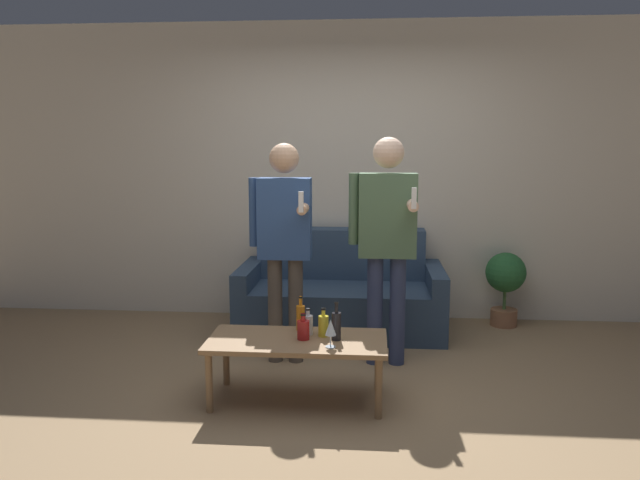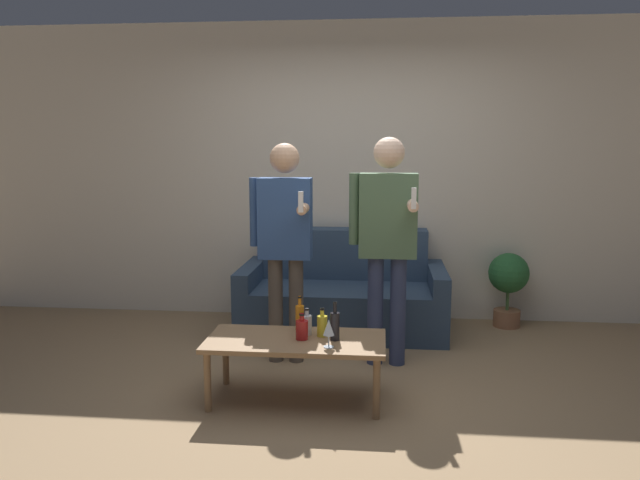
{
  "view_description": "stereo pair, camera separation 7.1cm",
  "coord_description": "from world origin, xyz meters",
  "px_view_note": "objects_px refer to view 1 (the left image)",
  "views": [
    {
      "loc": [
        0.21,
        -3.76,
        1.62
      ],
      "look_at": [
        -0.15,
        0.51,
        0.95
      ],
      "focal_mm": 35.0,
      "sensor_mm": 36.0,
      "label": 1
    },
    {
      "loc": [
        0.28,
        -3.75,
        1.62
      ],
      "look_at": [
        -0.15,
        0.51,
        0.95
      ],
      "focal_mm": 35.0,
      "sensor_mm": 36.0,
      "label": 2
    }
  ],
  "objects_px": {
    "couch": "(341,295)",
    "person_standing_right": "(387,232)",
    "coffee_table": "(297,345)",
    "bottle_orange": "(301,317)",
    "person_standing_left": "(284,234)"
  },
  "relations": [
    {
      "from": "couch",
      "to": "person_standing_right",
      "type": "xyz_separation_m",
      "value": [
        0.37,
        -0.86,
        0.68
      ]
    },
    {
      "from": "person_standing_right",
      "to": "coffee_table",
      "type": "bearing_deg",
      "value": -127.95
    },
    {
      "from": "bottle_orange",
      "to": "person_standing_right",
      "type": "xyz_separation_m",
      "value": [
        0.56,
        0.54,
        0.49
      ]
    },
    {
      "from": "couch",
      "to": "bottle_orange",
      "type": "bearing_deg",
      "value": -98.05
    },
    {
      "from": "coffee_table",
      "to": "person_standing_left",
      "type": "distance_m",
      "value": 0.95
    },
    {
      "from": "bottle_orange",
      "to": "couch",
      "type": "bearing_deg",
      "value": 81.95
    },
    {
      "from": "coffee_table",
      "to": "person_standing_right",
      "type": "distance_m",
      "value": 1.11
    },
    {
      "from": "couch",
      "to": "coffee_table",
      "type": "relative_size",
      "value": 1.56
    },
    {
      "from": "coffee_table",
      "to": "person_standing_right",
      "type": "relative_size",
      "value": 0.67
    },
    {
      "from": "person_standing_left",
      "to": "bottle_orange",
      "type": "bearing_deg",
      "value": -71.13
    },
    {
      "from": "coffee_table",
      "to": "person_standing_right",
      "type": "bearing_deg",
      "value": 52.05
    },
    {
      "from": "couch",
      "to": "bottle_orange",
      "type": "distance_m",
      "value": 1.42
    },
    {
      "from": "coffee_table",
      "to": "person_standing_right",
      "type": "height_order",
      "value": "person_standing_right"
    },
    {
      "from": "bottle_orange",
      "to": "person_standing_right",
      "type": "height_order",
      "value": "person_standing_right"
    },
    {
      "from": "coffee_table",
      "to": "bottle_orange",
      "type": "xyz_separation_m",
      "value": [
        0.0,
        0.19,
        0.13
      ]
    }
  ]
}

